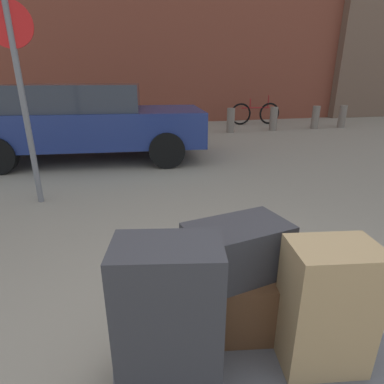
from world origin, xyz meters
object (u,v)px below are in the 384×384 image
at_px(bollard_corner, 342,116).
at_px(bollard_kerb_far, 315,117).
at_px(duffel_bag_charcoal_topmost_pile, 237,250).
at_px(parked_car, 87,120).
at_px(luggage_cart, 253,355).
at_px(suitcase_charcoal_rear_right, 169,320).
at_px(suitcase_tan_front_left, 326,307).
at_px(duffel_bag_brown_center, 234,300).
at_px(bollard_kerb_mid, 273,119).
at_px(no_parking_sign, 20,86).
at_px(bicycle_leaning, 255,113).
at_px(bollard_kerb_near, 231,120).

bearing_deg(bollard_corner, bollard_kerb_far, 180.00).
distance_m(duffel_bag_charcoal_topmost_pile, parked_car, 5.33).
relative_size(luggage_cart, bollard_corner, 1.89).
bearing_deg(suitcase_charcoal_rear_right, suitcase_tan_front_left, 8.21).
relative_size(suitcase_charcoal_rear_right, duffel_bag_charcoal_topmost_pile, 1.40).
bearing_deg(suitcase_tan_front_left, bollard_kerb_far, 65.39).
distance_m(parked_car, bollard_corner, 8.04).
distance_m(duffel_bag_brown_center, bollard_corner, 10.10).
xyz_separation_m(luggage_cart, bollard_kerb_far, (5.68, 7.68, 0.08)).
distance_m(bollard_kerb_mid, no_parking_sign, 7.43).
bearing_deg(parked_car, duffel_bag_brown_center, -79.43).
relative_size(luggage_cart, suitcase_tan_front_left, 2.26).
bearing_deg(bicycle_leaning, bollard_kerb_far, -43.36).
xyz_separation_m(suitcase_tan_front_left, bollard_kerb_far, (5.43, 7.83, -0.28)).
height_order(duffel_bag_charcoal_topmost_pile, no_parking_sign, no_parking_sign).
bearing_deg(suitcase_tan_front_left, bollard_corner, 60.78).
xyz_separation_m(bicycle_leaning, bollard_kerb_near, (-1.42, -1.35, -0.02)).
bearing_deg(duffel_bag_brown_center, bicycle_leaning, 75.04).
bearing_deg(bollard_kerb_far, bollard_kerb_mid, 180.00).
height_order(suitcase_charcoal_rear_right, bollard_corner, suitcase_charcoal_rear_right).
relative_size(suitcase_charcoal_rear_right, no_parking_sign, 0.28).
bearing_deg(duffel_bag_charcoal_topmost_pile, suitcase_tan_front_left, -54.32).
relative_size(parked_car, no_parking_sign, 1.91).
height_order(duffel_bag_charcoal_topmost_pile, bicycle_leaning, bicycle_leaning).
bearing_deg(bollard_kerb_mid, no_parking_sign, -141.91).
relative_size(suitcase_charcoal_rear_right, parked_car, 0.15).
relative_size(bicycle_leaning, no_parking_sign, 0.75).
bearing_deg(no_parking_sign, bollard_kerb_far, 32.04).
relative_size(bollard_kerb_mid, bollard_corner, 1.00).
height_order(luggage_cart, parked_car, parked_car).
relative_size(bollard_kerb_near, bollard_kerb_mid, 1.00).
distance_m(suitcase_charcoal_rear_right, bollard_kerb_near, 8.44).
bearing_deg(no_parking_sign, parked_car, 76.54).
distance_m(duffel_bag_brown_center, duffel_bag_charcoal_topmost_pile, 0.29).
relative_size(luggage_cart, bollard_kerb_near, 1.89).
xyz_separation_m(luggage_cart, parked_car, (-1.03, 5.37, 0.49)).
height_order(luggage_cart, suitcase_tan_front_left, suitcase_tan_front_left).
relative_size(bollard_kerb_mid, no_parking_sign, 0.30).
bearing_deg(suitcase_charcoal_rear_right, duffel_bag_brown_center, 45.00).
xyz_separation_m(luggage_cart, no_parking_sign, (-1.56, 3.15, 1.18)).
xyz_separation_m(luggage_cart, bollard_kerb_near, (2.83, 7.68, 0.08)).
bearing_deg(duffel_bag_charcoal_topmost_pile, suitcase_charcoal_rear_right, -157.70).
relative_size(suitcase_charcoal_rear_right, bollard_corner, 0.95).
bearing_deg(bollard_kerb_near, duffel_bag_brown_center, -110.92).
distance_m(luggage_cart, bollard_kerb_far, 9.55).
bearing_deg(bollard_corner, suitcase_tan_front_left, -129.35).
relative_size(luggage_cart, duffel_bag_charcoal_topmost_pile, 2.80).
bearing_deg(parked_car, luggage_cart, -79.14).
xyz_separation_m(parked_car, bollard_kerb_mid, (5.25, 2.31, -0.41)).
distance_m(parked_car, bollard_kerb_far, 7.10).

